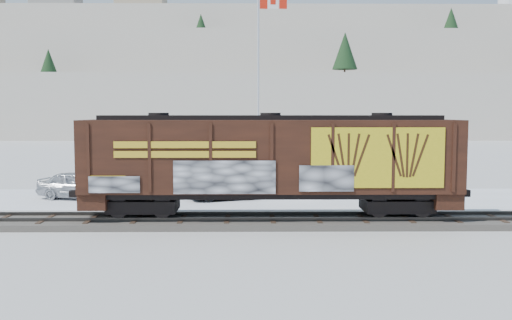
{
  "coord_description": "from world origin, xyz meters",
  "views": [
    {
      "loc": [
        3.01,
        -25.16,
        4.98
      ],
      "look_at": [
        3.3,
        3.0,
        2.63
      ],
      "focal_mm": 40.0,
      "sensor_mm": 36.0,
      "label": 1
    }
  ],
  "objects_px": {
    "hopper_railcar": "(270,160)",
    "car_dark": "(226,189)",
    "flagpole": "(260,115)",
    "car_silver": "(79,185)",
    "car_white": "(289,182)"
  },
  "relations": [
    {
      "from": "car_white",
      "to": "hopper_railcar",
      "type": "bearing_deg",
      "value": -167.89
    },
    {
      "from": "hopper_railcar",
      "to": "flagpole",
      "type": "height_order",
      "value": "flagpole"
    },
    {
      "from": "hopper_railcar",
      "to": "car_silver",
      "type": "relative_size",
      "value": 3.48
    },
    {
      "from": "hopper_railcar",
      "to": "flagpole",
      "type": "distance_m",
      "value": 12.29
    },
    {
      "from": "hopper_railcar",
      "to": "car_white",
      "type": "bearing_deg",
      "value": 80.44
    },
    {
      "from": "car_silver",
      "to": "car_white",
      "type": "height_order",
      "value": "car_white"
    },
    {
      "from": "car_white",
      "to": "car_dark",
      "type": "xyz_separation_m",
      "value": [
        -3.72,
        -1.37,
        -0.2
      ]
    },
    {
      "from": "flagpole",
      "to": "car_silver",
      "type": "relative_size",
      "value": 2.72
    },
    {
      "from": "hopper_railcar",
      "to": "car_silver",
      "type": "bearing_deg",
      "value": 145.71
    },
    {
      "from": "hopper_railcar",
      "to": "car_silver",
      "type": "xyz_separation_m",
      "value": [
        -10.73,
        7.32,
        -2.06
      ]
    },
    {
      "from": "car_white",
      "to": "car_silver",
      "type": "bearing_deg",
      "value": 116.7
    },
    {
      "from": "flagpole",
      "to": "car_white",
      "type": "height_order",
      "value": "flagpole"
    },
    {
      "from": "hopper_railcar",
      "to": "car_dark",
      "type": "relative_size",
      "value": 3.86
    },
    {
      "from": "flagpole",
      "to": "car_dark",
      "type": "height_order",
      "value": "flagpole"
    },
    {
      "from": "hopper_railcar",
      "to": "flagpole",
      "type": "xyz_separation_m",
      "value": [
        -0.27,
        12.13,
        1.95
      ]
    }
  ]
}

